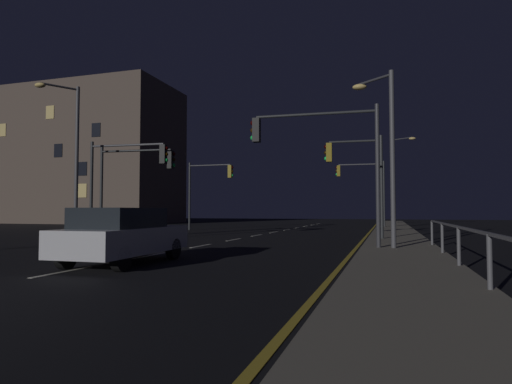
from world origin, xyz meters
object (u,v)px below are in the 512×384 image
at_px(car, 124,235).
at_px(street_lamp_corner, 70,148).
at_px(traffic_light_far_right, 125,169).
at_px(street_lamp_median, 395,173).
at_px(traffic_light_far_left, 134,173).
at_px(traffic_light_overhead_east, 208,182).
at_px(traffic_light_far_center, 319,147).
at_px(building_distant, 76,157).
at_px(street_lamp_mid_block, 385,140).
at_px(traffic_light_mid_right, 363,181).
at_px(traffic_light_near_left, 356,167).

bearing_deg(car, street_lamp_corner, 139.01).
distance_m(traffic_light_far_right, street_lamp_median, 24.47).
relative_size(traffic_light_far_left, traffic_light_overhead_east, 0.94).
relative_size(traffic_light_far_left, street_lamp_corner, 0.65).
bearing_deg(traffic_light_far_center, traffic_light_overhead_east, 127.77).
distance_m(street_lamp_median, building_distant, 38.38).
height_order(traffic_light_far_left, street_lamp_median, street_lamp_median).
distance_m(traffic_light_overhead_east, building_distant, 28.24).
distance_m(traffic_light_overhead_east, street_lamp_corner, 13.13).
xyz_separation_m(street_lamp_median, street_lamp_mid_block, (-0.74, -22.55, -0.67)).
bearing_deg(traffic_light_far_center, street_lamp_median, 82.05).
relative_size(traffic_light_mid_right, traffic_light_overhead_east, 1.07).
height_order(traffic_light_mid_right, traffic_light_overhead_east, traffic_light_mid_right).
bearing_deg(traffic_light_far_center, traffic_light_near_left, 79.26).
bearing_deg(street_lamp_corner, traffic_light_mid_right, 58.39).
bearing_deg(building_distant, street_lamp_median, -7.23).
height_order(traffic_light_mid_right, street_lamp_corner, street_lamp_corner).
height_order(car, traffic_light_far_center, traffic_light_far_center).
xyz_separation_m(street_lamp_mid_block, building_distant, (-37.19, 27.37, 4.06)).
xyz_separation_m(street_lamp_median, street_lamp_corner, (-15.40, -22.12, -0.23)).
distance_m(traffic_light_far_center, traffic_light_overhead_east, 17.32).
distance_m(traffic_light_near_left, traffic_light_overhead_east, 14.29).
bearing_deg(traffic_light_near_left, street_lamp_corner, -160.52).
bearing_deg(traffic_light_near_left, traffic_light_overhead_east, 144.40).
bearing_deg(traffic_light_overhead_east, building_distant, 150.00).
bearing_deg(street_lamp_corner, traffic_light_overhead_east, 82.94).
distance_m(traffic_light_far_left, building_distant, 34.79).
height_order(traffic_light_mid_right, traffic_light_far_left, traffic_light_mid_right).
bearing_deg(car, traffic_light_overhead_east, 107.05).
relative_size(traffic_light_near_left, building_distant, 0.20).
bearing_deg(traffic_light_far_center, car, -127.67).
distance_m(traffic_light_overhead_east, street_lamp_mid_block, 18.73).
relative_size(traffic_light_far_left, street_lamp_mid_block, 0.75).
xyz_separation_m(traffic_light_far_right, traffic_light_far_left, (-0.02, 0.87, -0.11)).
height_order(traffic_light_far_center, street_lamp_mid_block, street_lamp_mid_block).
height_order(traffic_light_far_left, building_distant, building_distant).
xyz_separation_m(traffic_light_mid_right, traffic_light_far_right, (-10.79, -18.90, -0.47)).
distance_m(street_lamp_mid_block, building_distant, 46.35).
xyz_separation_m(traffic_light_mid_right, street_lamp_mid_block, (1.96, -21.06, 0.04)).
bearing_deg(street_lamp_corner, street_lamp_median, 55.16).
bearing_deg(car, street_lamp_mid_block, 41.39).
xyz_separation_m(traffic_light_overhead_east, street_lamp_mid_block, (13.05, -13.43, 0.45)).
height_order(car, street_lamp_corner, street_lamp_corner).
relative_size(traffic_light_mid_right, street_lamp_mid_block, 0.85).
relative_size(traffic_light_mid_right, traffic_light_near_left, 1.10).
bearing_deg(building_distant, street_lamp_mid_block, -36.35).
bearing_deg(traffic_light_mid_right, street_lamp_corner, -121.61).
relative_size(traffic_light_far_left, building_distant, 0.20).
relative_size(traffic_light_near_left, traffic_light_overhead_east, 0.97).
height_order(traffic_light_far_right, traffic_light_far_center, traffic_light_far_center).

